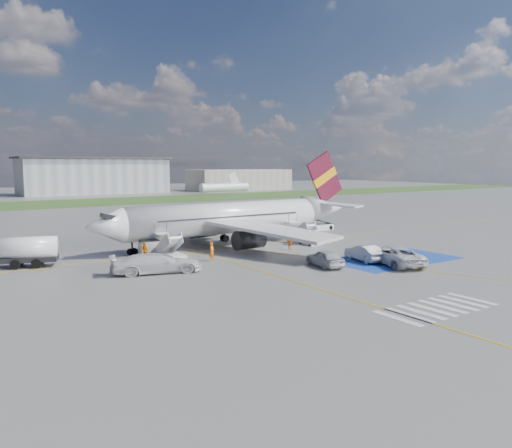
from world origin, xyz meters
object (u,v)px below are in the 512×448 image
object	(u,v)px
fuel_tanker	(10,255)
belt_loader	(318,227)
gpu_cart	(150,249)
van_white_b	(157,260)
car_silver_a	(325,258)
car_silver_b	(364,253)
van_white_a	(393,251)
airliner	(235,217)

from	to	relation	value
fuel_tanker	belt_loader	distance (m)	43.80
gpu_cart	van_white_b	bearing A→B (deg)	-108.06
gpu_cart	car_silver_a	xyz separation A→B (m)	(12.13, -15.07, 0.05)
belt_loader	car_silver_b	bearing A→B (deg)	-120.09
gpu_cart	van_white_a	distance (m)	25.94
car_silver_a	airliner	bearing A→B (deg)	-77.99
van_white_a	van_white_b	xyz separation A→B (m)	(-21.64, 9.39, -0.03)
van_white_a	van_white_b	size ratio (longest dim) A/B	1.07
van_white_b	van_white_a	bearing A→B (deg)	-97.54
car_silver_a	van_white_b	bearing A→B (deg)	-11.79
car_silver_a	van_white_b	world-z (taller)	van_white_b
belt_loader	car_silver_a	world-z (taller)	car_silver_a
belt_loader	car_silver_b	xyz separation A→B (m)	(-12.51, -21.39, 0.44)
airliner	van_white_a	size ratio (longest dim) A/B	5.50
belt_loader	car_silver_a	size ratio (longest dim) A/B	1.11
fuel_tanker	gpu_cart	world-z (taller)	fuel_tanker
airliner	fuel_tanker	world-z (taller)	airliner
airliner	gpu_cart	world-z (taller)	airliner
car_silver_b	van_white_b	distance (m)	21.39
belt_loader	car_silver_a	xyz separation A→B (m)	(-17.84, -21.19, 0.44)
gpu_cart	van_white_b	world-z (taller)	van_white_b
gpu_cart	car_silver_a	world-z (taller)	gpu_cart
belt_loader	car_silver_b	distance (m)	24.78
airliner	car_silver_b	xyz separation A→B (m)	(5.31, -16.98, -2.54)
fuel_tanker	van_white_b	distance (m)	14.94
gpu_cart	car_silver_b	size ratio (longest dim) A/B	0.41
airliner	fuel_tanker	bearing A→B (deg)	179.67
fuel_tanker	van_white_b	world-z (taller)	fuel_tanker
car_silver_b	van_white_a	xyz separation A→B (m)	(1.37, -2.58, 0.41)
car_silver_b	airliner	bearing A→B (deg)	-60.89
airliner	gpu_cart	xyz separation A→B (m)	(-12.15, -1.71, -2.60)
airliner	van_white_b	xyz separation A→B (m)	(-14.96, -10.17, -2.17)
car_silver_b	van_white_a	world-z (taller)	van_white_a
car_silver_b	car_silver_a	bearing A→B (deg)	9.65
car_silver_a	car_silver_b	world-z (taller)	car_silver_b
belt_loader	van_white_b	distance (m)	35.89
gpu_cart	van_white_a	xyz separation A→B (m)	(18.83, -17.85, 0.46)
fuel_tanker	van_white_a	xyz separation A→B (m)	(32.44, -19.70, -0.00)
belt_loader	car_silver_a	bearing A→B (deg)	-129.85
belt_loader	fuel_tanker	bearing A→B (deg)	-174.17
car_silver_a	van_white_a	size ratio (longest dim) A/B	0.74
fuel_tanker	van_white_a	bearing A→B (deg)	-10.49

